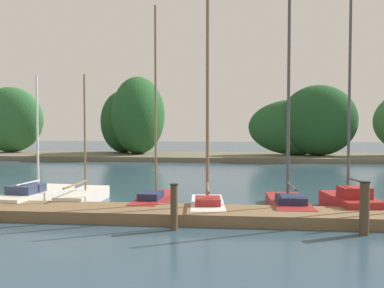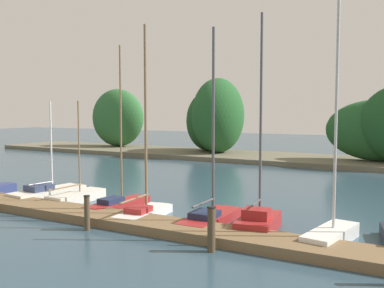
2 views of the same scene
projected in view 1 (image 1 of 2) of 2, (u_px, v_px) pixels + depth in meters
The scene contains 10 objects.
dock_pier at pixel (175, 214), 13.10m from camera, with size 25.73×1.80×0.35m.
far_shore at pixel (233, 127), 37.47m from camera, with size 65.55×8.43×7.55m.
sailboat_2 at pixel (36, 194), 16.07m from camera, with size 1.78×4.31×4.97m.
sailboat_3 at pixel (85, 196), 15.96m from camera, with size 1.11×3.59×4.99m.
sailboat_4 at pixel (155, 197), 15.33m from camera, with size 1.21×3.85×7.45m.
sailboat_5 at pixel (207, 199), 14.27m from camera, with size 1.38×3.67×8.06m.
sailboat_6 at pixel (288, 199), 14.57m from camera, with size 1.34×4.01×7.79m.
sailboat_7 at pixel (349, 199), 14.26m from camera, with size 1.63×2.98×8.10m.
mooring_piling_2 at pixel (174, 207), 11.74m from camera, with size 0.24×0.24×1.34m.
mooring_piling_3 at pixel (364, 208), 11.21m from camera, with size 0.30×0.30×1.48m.
Camera 1 is at (1.89, 0.67, 2.98)m, focal length 38.43 mm.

